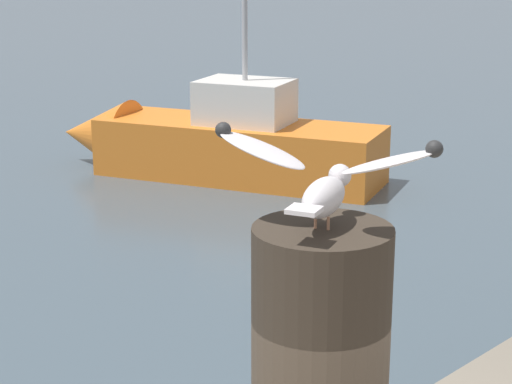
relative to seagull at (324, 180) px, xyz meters
name	(u,v)px	position (x,y,z in m)	size (l,w,h in m)	color
seagull	(324,180)	(0.00, 0.00, 0.00)	(0.38, 0.60, 0.27)	tan
boat_orange	(205,141)	(7.30, 8.56, -2.36)	(3.21, 5.43, 3.66)	orange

